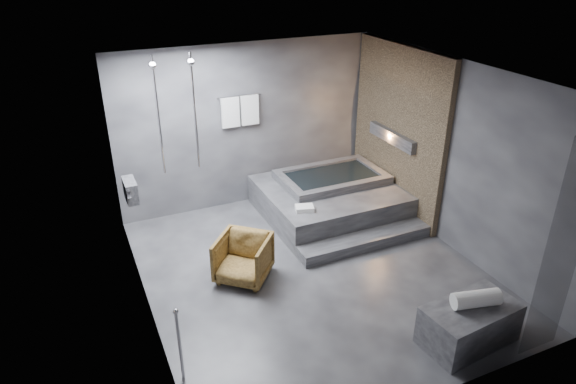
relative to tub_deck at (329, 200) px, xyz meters
name	(u,v)px	position (x,y,z in m)	size (l,w,h in m)	color
room	(333,148)	(-0.65, -1.21, 1.48)	(5.00, 5.04, 2.82)	#28292B
tub_deck	(329,200)	(0.00, 0.00, 0.00)	(2.20, 2.00, 0.50)	#2D2D2F
tub_step	(365,241)	(0.00, -1.18, -0.16)	(2.20, 0.36, 0.18)	#2D2D2F
concrete_bench	(469,324)	(-0.02, -3.45, 0.00)	(1.11, 0.61, 0.50)	#313133
driftwood_chair	(243,258)	(-1.98, -1.19, 0.07)	(0.68, 0.70, 0.64)	#422C10
rolled_towel	(476,299)	(0.01, -3.45, 0.35)	(0.20, 0.20, 0.55)	white
deck_towel	(304,208)	(-0.75, -0.58, 0.29)	(0.28, 0.20, 0.07)	silver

